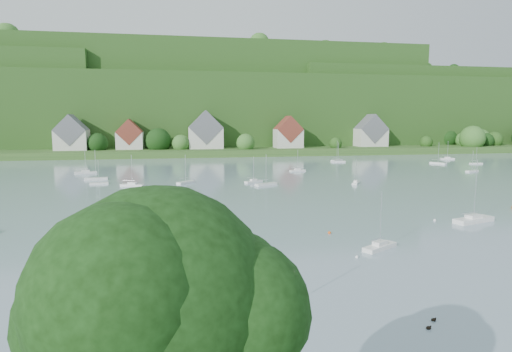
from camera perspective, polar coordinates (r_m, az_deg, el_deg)
The scene contains 20 objects.
near_tree at distance 13.24m, azimuth -11.57°, elevation -16.61°, with size 8.40×8.50×13.70m.
far_shore_strip at distance 219.75m, azimuth -8.14°, elevation 3.43°, with size 600.00×60.00×3.00m, color #2D5520.
forested_ridge at distance 287.86m, azimuth -8.69°, elevation 8.60°, with size 620.00×181.22×69.89m.
village_building_0 at distance 211.41m, azimuth -23.16°, elevation 4.93°, with size 14.00×10.40×16.00m.
village_building_1 at distance 209.35m, azimuth -16.32°, elevation 5.00°, with size 12.00×9.36×14.00m.
village_building_2 at distance 207.61m, azimuth -6.67°, elevation 5.65°, with size 16.00×11.44×18.00m.
village_building_3 at distance 212.03m, azimuth 4.27°, elevation 5.49°, with size 13.00×10.40×15.50m.
village_building_4 at distance 231.17m, azimuth 14.92°, elevation 5.45°, with size 15.00×10.40×16.50m.
near_sailboat_0 at distance 47.14m, azimuth -10.77°, elevation -12.51°, with size 6.70×5.08×9.04m.
near_sailboat_1 at distance 57.23m, azimuth -14.57°, elevation -9.10°, with size 5.02×2.80×6.53m.
near_sailboat_2 at distance 33.89m, azimuth -5.18°, elevation -20.61°, with size 8.05×4.29×10.47m.
near_sailboat_3 at distance 58.16m, azimuth 16.03°, elevation -8.86°, with size 5.54×4.13×7.45m.
near_sailboat_4 at distance 78.44m, azimuth 26.81°, elevation -5.12°, with size 7.80×4.20×10.15m.
mooring_buoy_0 at distance 56.43m, azimuth -24.42°, elevation -10.19°, with size 0.40×0.40×0.40m, color #F45B17.
mooring_buoy_1 at distance 54.01m, azimuth 13.17°, elevation -10.49°, with size 0.40×0.40×0.40m, color white.
mooring_buoy_2 at distance 64.26m, azimuth 9.66°, elevation -7.51°, with size 0.47×0.47×0.47m, color #F45B17.
mooring_buoy_3 at distance 74.35m, azimuth -13.39°, elevation -5.56°, with size 0.40×0.40×0.40m, color #F45B17.
mooring_buoy_4 at distance 76.81m, azimuth 22.53°, elevation -5.52°, with size 0.44×0.44×0.44m, color white.
duck_pair at distance 39.40m, azimuth 22.13°, elevation -17.61°, with size 1.67×1.48×0.32m.
far_sailboat_cluster at distance 136.55m, azimuth -6.16°, elevation 0.61°, with size 201.51×70.51×8.71m.
Camera 1 is at (-8.37, -19.08, 16.41)m, focal length 30.28 mm.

